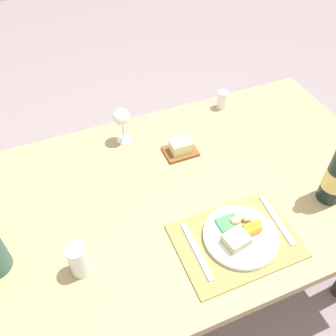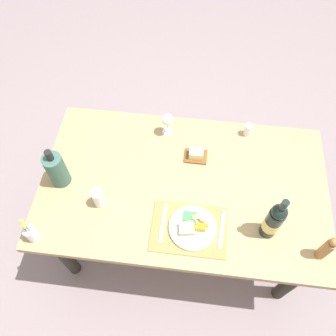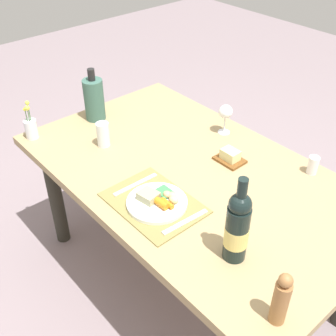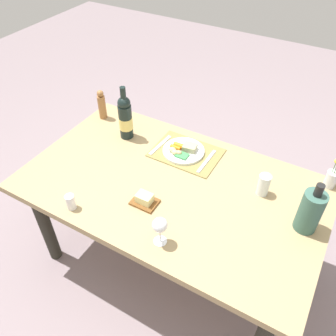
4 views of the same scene
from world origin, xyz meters
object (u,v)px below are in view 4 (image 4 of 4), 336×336
Objects in this scene: dinner_plate at (183,150)px; salt_shaker at (71,202)px; dining_table at (172,195)px; fork at (207,161)px; cooler_bottle at (310,211)px; water_tumbler at (263,186)px; butter_dish at (145,200)px; wine_bottle at (125,118)px; wine_glass at (160,226)px; knife at (160,145)px; pepper_mill at (102,105)px; flower_vase at (332,178)px.

salt_shaker is at bearing 66.72° from dinner_plate.
dinner_plate reaches higher than dining_table.
fork is at bearing 177.48° from dinner_plate.
cooler_bottle is at bearing 165.16° from dinner_plate.
water_tumbler is (-0.51, 0.08, 0.03)m from dinner_plate.
butter_dish is 0.38× the size of wine_bottle.
wine_bottle is (0.58, -0.58, 0.03)m from wine_glass.
pepper_mill reaches higher than knife.
dinner_plate is at bearing -175.68° from wine_bottle.
water_tumbler is at bearing -25.06° from cooler_bottle.
knife is 1.38× the size of wine_glass.
dining_table is 13.21× the size of water_tumbler.
flower_vase is 0.71× the size of cooler_bottle.
wine_glass is at bearing -174.85° from salt_shaker.
wine_glass is at bearing 135.36° from wine_bottle.
pepper_mill reaches higher than salt_shaker.
cooler_bottle is at bearing -143.17° from wine_glass.
wine_glass is 0.45× the size of wine_bottle.
dinner_plate is at bearing 10.27° from flower_vase.
dinner_plate is at bearing -71.32° from wine_glass.
water_tumbler is at bearing 168.51° from fork.
salt_shaker is at bearing 82.60° from knife.
pepper_mill is at bearing -10.73° from cooler_bottle.
water_tumbler is 0.37m from flower_vase.
wine_glass is 1.87× the size of salt_shaker.
wine_glass is at bearing 108.68° from dinner_plate.
cooler_bottle reaches higher than pepper_mill.
butter_dish is (-0.02, 0.44, 0.00)m from dinner_plate.
knife is 0.70m from wine_glass.
fork is at bearing -85.15° from wine_glass.
butter_dish is at bearing 133.73° from wine_bottle.
wine_glass is at bearing 141.42° from pepper_mill.
wine_bottle is at bearing 8.30° from knife.
wine_glass reaches higher than dining_table.
salt_shaker is at bearing 23.69° from cooler_bottle.
fork is 0.79× the size of cooler_bottle.
wine_bottle is at bearing 3.32° from fork.
butter_dish is at bearing 74.17° from dining_table.
salt_shaker is (0.13, 0.64, 0.03)m from knife.
cooler_bottle is (-0.60, 0.19, 0.11)m from fork.
pepper_mill is (0.79, -0.07, 0.09)m from fork.
pepper_mill reaches higher than water_tumbler.
wine_bottle is 0.64m from salt_shaker.
wine_bottle reaches higher than knife.
cooler_bottle is 0.82× the size of wine_bottle.
flower_vase reaches higher than wine_glass.
dining_table is 8.06× the size of flower_vase.
water_tumbler is at bearing 38.27° from flower_vase.
flower_vase is at bearing -143.53° from salt_shaker.
wine_bottle is at bearing -8.55° from cooler_bottle.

